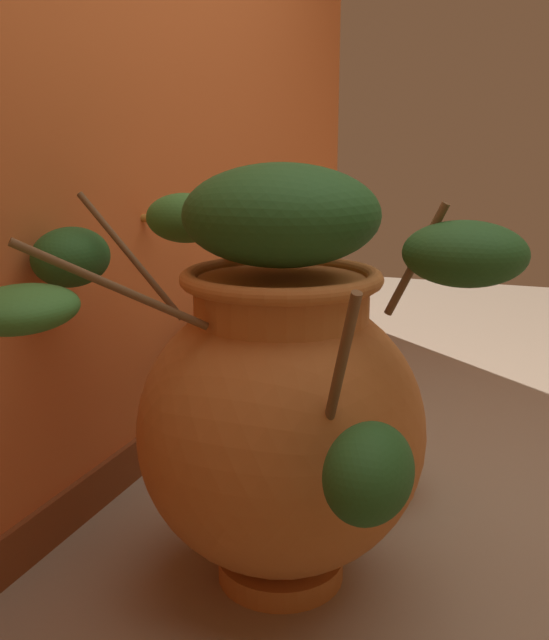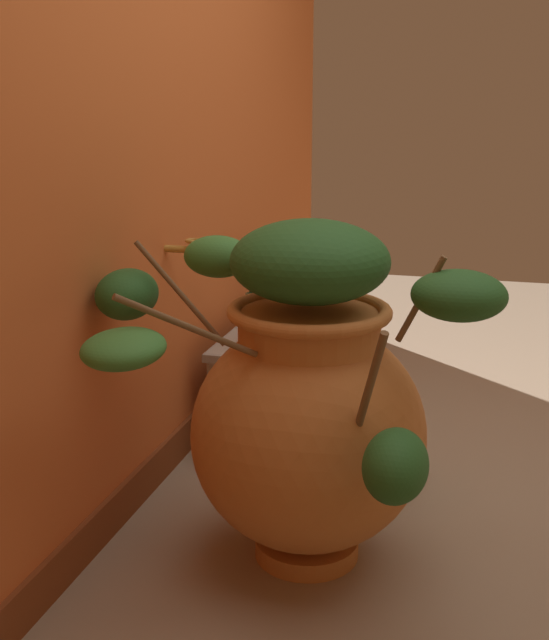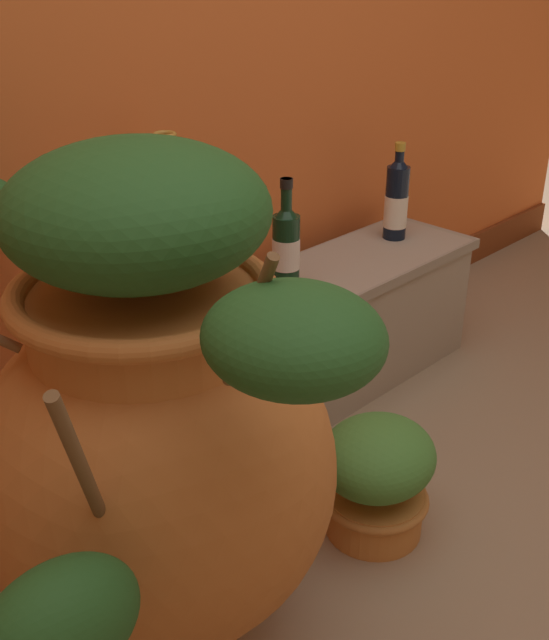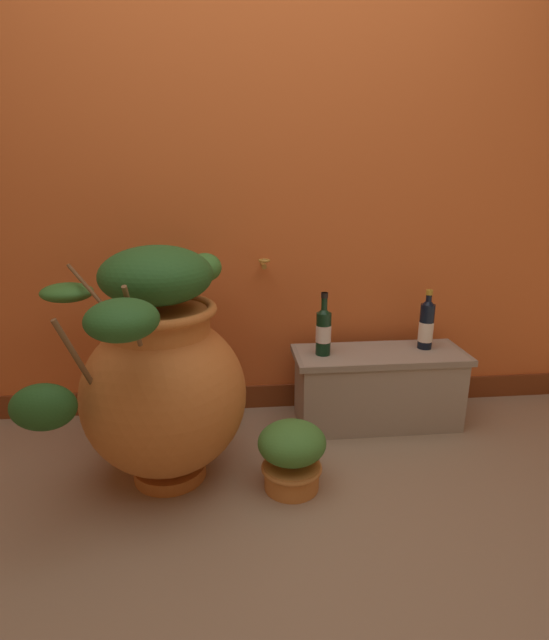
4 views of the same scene
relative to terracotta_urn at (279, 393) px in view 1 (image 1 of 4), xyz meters
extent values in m
plane|color=gray|center=(0.40, -0.51, -0.46)|extent=(7.00, 7.00, 0.00)
cube|color=#D6662D|center=(0.40, 0.69, 0.84)|extent=(4.40, 0.20, 2.60)
cube|color=brown|center=(0.40, 0.58, -0.40)|extent=(4.40, 0.02, 0.12)
cylinder|color=#B28433|center=(0.44, 0.54, 0.32)|extent=(0.02, 0.10, 0.02)
torus|color=#B28433|center=(0.44, 0.49, 0.35)|extent=(0.06, 0.06, 0.01)
cylinder|color=#C17033|center=(0.01, 0.00, -0.43)|extent=(0.29, 0.29, 0.05)
ellipsoid|color=#C17033|center=(0.01, 0.00, -0.09)|extent=(0.64, 0.64, 0.63)
cylinder|color=#C17033|center=(0.01, 0.00, 0.19)|extent=(0.38, 0.38, 0.12)
torus|color=#C17033|center=(0.01, 0.00, 0.26)|extent=(0.43, 0.43, 0.04)
cylinder|color=brown|center=(-0.24, -0.20, 0.16)|extent=(0.11, 0.09, 0.30)
ellipsoid|color=#235623|center=(-0.34, -0.28, 0.01)|extent=(0.21, 0.14, 0.16)
cylinder|color=brown|center=(0.14, 0.24, 0.33)|extent=(0.09, 0.19, 0.12)
ellipsoid|color=#387A33|center=(0.17, 0.31, 0.36)|extent=(0.15, 0.20, 0.12)
cylinder|color=brown|center=(-0.28, 0.22, 0.28)|extent=(0.26, 0.26, 0.21)
ellipsoid|color=#387A33|center=(-0.42, 0.32, 0.26)|extent=(0.22, 0.18, 0.08)
cylinder|color=brown|center=(-0.03, -0.29, 0.32)|extent=(0.03, 0.12, 0.23)
ellipsoid|color=#235623|center=(-0.04, -0.38, 0.33)|extent=(0.22, 0.23, 0.12)
cylinder|color=brown|center=(-0.02, 0.35, 0.29)|extent=(0.03, 0.25, 0.28)
ellipsoid|color=#235623|center=(-0.03, 0.50, 0.28)|extent=(0.21, 0.16, 0.14)
ellipsoid|color=#235623|center=(0.01, 0.00, 0.39)|extent=(0.41, 0.41, 0.21)
cube|color=#9E9384|center=(0.99, 0.36, -0.27)|extent=(0.78, 0.30, 0.37)
cube|color=gray|center=(0.99, 0.36, -0.10)|extent=(0.83, 0.32, 0.03)
cylinder|color=black|center=(0.71, 0.36, 0.02)|extent=(0.07, 0.07, 0.20)
cone|color=black|center=(0.71, 0.36, 0.13)|extent=(0.07, 0.07, 0.04)
cylinder|color=black|center=(0.71, 0.36, 0.17)|extent=(0.03, 0.03, 0.10)
cylinder|color=black|center=(0.71, 0.36, 0.21)|extent=(0.03, 0.03, 0.02)
cylinder|color=silver|center=(0.71, 0.36, 0.02)|extent=(0.07, 0.07, 0.08)
cylinder|color=black|center=(1.22, 0.39, 0.03)|extent=(0.07, 0.07, 0.22)
cone|color=black|center=(1.22, 0.39, 0.15)|extent=(0.07, 0.07, 0.04)
cylinder|color=black|center=(1.22, 0.39, 0.18)|extent=(0.03, 0.03, 0.07)
cylinder|color=#B7932D|center=(1.22, 0.39, 0.20)|extent=(0.03, 0.03, 0.02)
cylinder|color=white|center=(1.22, 0.39, 0.00)|extent=(0.07, 0.07, 0.10)
cylinder|color=#CC7F3D|center=(0.50, -0.13, -0.41)|extent=(0.22, 0.22, 0.10)
torus|color=#BB7538|center=(0.50, -0.13, -0.37)|extent=(0.24, 0.24, 0.02)
ellipsoid|color=#428438|center=(0.50, -0.13, -0.26)|extent=(0.27, 0.25, 0.17)
camera|label=1|loc=(-1.37, -0.50, 0.53)|focal=39.51mm
camera|label=2|loc=(-1.92, -0.44, 0.77)|focal=43.96mm
camera|label=3|loc=(-0.64, -0.94, 0.77)|focal=43.90mm
camera|label=4|loc=(0.27, -1.78, 0.75)|focal=27.27mm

